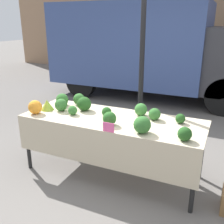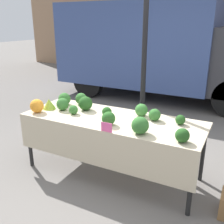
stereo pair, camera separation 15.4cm
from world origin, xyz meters
The scene contains 19 objects.
ground_plane centered at (0.00, 0.00, 0.00)m, with size 40.00×40.00×0.00m, color slate.
tent_pole centered at (0.14, 0.68, 1.14)m, with size 0.07×0.07×2.27m.
parked_truck centered at (-0.74, 3.93, 1.29)m, with size 5.17×2.12×2.36m.
market_table centered at (0.00, -0.06, 0.69)m, with size 2.28×0.84×0.78m.
orange_cauliflower centered at (-0.98, -0.26, 0.87)m, with size 0.18×0.18×0.18m.
romanesco_head centered at (-0.94, -0.07, 0.85)m, with size 0.18×0.18×0.14m.
broccoli_head_0 centered at (-0.46, 0.11, 0.88)m, with size 0.19×0.19×0.19m.
broccoli_head_1 centered at (0.94, -0.29, 0.85)m, with size 0.15×0.15×0.15m.
broccoli_head_2 centered at (0.30, 0.24, 0.86)m, with size 0.16×0.16×0.16m.
broccoli_head_3 centered at (0.07, -0.22, 0.86)m, with size 0.16×0.16×0.16m.
broccoli_head_4 centered at (-0.51, -0.10, 0.84)m, with size 0.12×0.12×0.12m.
broccoli_head_5 centered at (0.81, 0.18, 0.84)m, with size 0.12×0.12×0.12m.
broccoli_head_6 centered at (-0.86, 0.18, 0.87)m, with size 0.18×0.18×0.18m.
broccoli_head_7 centered at (0.50, 0.16, 0.85)m, with size 0.15×0.15×0.15m.
broccoli_head_8 centered at (-0.08, 0.02, 0.84)m, with size 0.12×0.12×0.12m.
broccoli_head_9 centered at (-0.66, 0.31, 0.86)m, with size 0.17×0.17×0.17m.
broccoli_head_10 centered at (0.49, -0.28, 0.88)m, with size 0.19×0.19×0.19m.
broccoli_head_11 centered at (-0.74, -0.03, 0.86)m, with size 0.17×0.17×0.17m.
price_sign centered at (0.14, -0.41, 0.83)m, with size 0.13×0.01×0.11m.
Camera 1 is at (1.27, -2.79, 1.93)m, focal length 42.00 mm.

